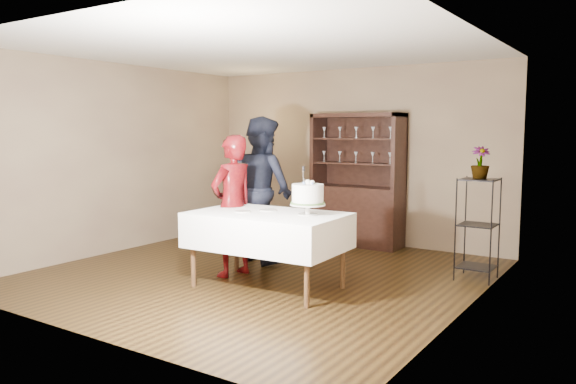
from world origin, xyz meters
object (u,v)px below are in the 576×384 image
object	(u,v)px
plant_etagere	(478,225)
man	(262,189)
woman	(232,206)
cake_table	(267,231)
cake	(308,196)
china_hutch	(357,202)
potted_plant	(480,163)

from	to	relation	value
plant_etagere	man	distance (m)	2.75
plant_etagere	woman	bearing A→B (deg)	-150.50
cake_table	cake	size ratio (longest dim) A/B	3.27
china_hutch	man	distance (m)	1.78
cake	potted_plant	distance (m)	2.11
man	potted_plant	world-z (taller)	man
china_hutch	potted_plant	distance (m)	2.42
plant_etagere	cake_table	world-z (taller)	plant_etagere
potted_plant	cake_table	bearing A→B (deg)	-138.10
plant_etagere	cake	size ratio (longest dim) A/B	2.29
woman	man	bearing A→B (deg)	-159.54
woman	cake	xyz separation A→B (m)	(1.11, -0.10, 0.20)
cake	potted_plant	world-z (taller)	potted_plant
plant_etagere	cake	xyz separation A→B (m)	(-1.40, -1.52, 0.40)
cake_table	potted_plant	distance (m)	2.59
woman	cake_table	bearing A→B (deg)	82.33
plant_etagere	cake_table	size ratio (longest dim) A/B	0.70
plant_etagere	man	xyz separation A→B (m)	(-2.67, -0.60, 0.31)
man	cake	distance (m)	1.57
man	china_hutch	bearing A→B (deg)	-89.97
cake_table	cake	xyz separation A→B (m)	(0.45, 0.11, 0.41)
man	potted_plant	size ratio (longest dim) A/B	5.13
china_hutch	cake_table	bearing A→B (deg)	-85.16
plant_etagere	potted_plant	size ratio (longest dim) A/B	3.19
cake_table	cake	distance (m)	0.62
potted_plant	cake	bearing A→B (deg)	-132.10
cake_table	man	world-z (taller)	man
china_hutch	plant_etagere	distance (m)	2.33
plant_etagere	cake	distance (m)	2.10
man	cake_table	bearing A→B (deg)	147.98
cake_table	potted_plant	size ratio (longest dim) A/B	4.56
china_hutch	man	xyz separation A→B (m)	(-0.59, -1.66, 0.30)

